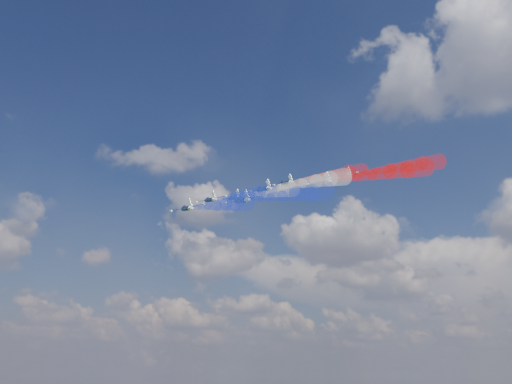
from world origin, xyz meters
The scene contains 16 objects.
jet_lead centered at (-15.83, 31.07, 167.39)m, with size 8.85×11.07×2.95m, color black, non-canonical shape.
trail_lead centered at (3.92, 20.27, 162.36)m, with size 3.69×36.35×3.69m, color white, non-canonical shape.
jet_inner_left centered at (-10.93, 15.32, 162.17)m, with size 8.85×11.07×2.95m, color black, non-canonical shape.
trail_inner_left centered at (8.83, 4.53, 157.13)m, with size 3.69×36.35×3.69m, color #182FD2, non-canonical shape.
jet_inner_right centered at (1.03, 34.38, 169.43)m, with size 8.85×11.07×2.95m, color black, non-canonical shape.
trail_inner_right centered at (20.78, 23.58, 164.40)m, with size 3.69×36.35×3.69m, color red, non-canonical shape.
jet_outer_left centered at (-5.02, 0.65, 155.54)m, with size 8.85×11.07×2.95m, color black, non-canonical shape.
trail_outer_left centered at (14.73, -10.15, 150.51)m, with size 3.69×36.35×3.69m, color #182FD2, non-canonical shape.
jet_center_third centered at (6.21, 17.19, 162.42)m, with size 8.85×11.07×2.95m, color black, non-canonical shape.
trail_center_third centered at (25.96, 6.40, 157.39)m, with size 3.69×36.35×3.69m, color white, non-canonical shape.
jet_outer_right centered at (17.74, 38.22, 168.99)m, with size 8.85×11.07×2.95m, color black, non-canonical shape.
trail_outer_right centered at (37.49, 27.42, 163.96)m, with size 3.69×36.35×3.69m, color red, non-canonical shape.
jet_rear_left centered at (10.35, 3.55, 155.48)m, with size 8.85×11.07×2.95m, color black, non-canonical shape.
trail_rear_left centered at (30.10, -7.25, 150.44)m, with size 3.69×36.35×3.69m, color #182FD2, non-canonical shape.
jet_rear_right centered at (21.88, 20.42, 161.90)m, with size 8.85×11.07×2.95m, color black, non-canonical shape.
trail_rear_right centered at (41.63, 9.62, 156.87)m, with size 3.69×36.35×3.69m, color red, non-canonical shape.
Camera 1 is at (98.31, -100.82, 115.83)m, focal length 42.27 mm.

